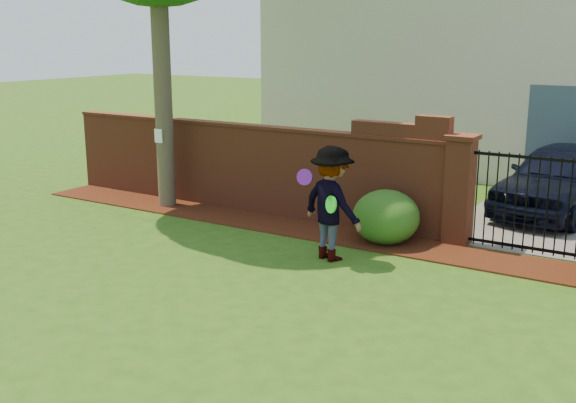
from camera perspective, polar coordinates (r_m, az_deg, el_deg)
The scene contains 13 objects.
ground at distance 9.88m, azimuth -7.35°, elevation -7.16°, with size 80.00×80.00×0.01m, color #2C5214.
mulch_bed at distance 12.97m, azimuth -1.33°, elevation -1.86°, with size 11.10×1.08×0.03m, color #37150A.
brick_wall at distance 13.88m, azimuth -3.53°, elevation 3.01°, with size 8.70×0.31×2.16m.
pillar_left at distance 11.93m, azimuth 14.04°, elevation 1.00°, with size 0.50×0.50×1.88m.
iron_gate at distance 11.68m, azimuth 19.14°, elevation -0.14°, with size 1.78×0.03×1.60m.
driveway at distance 15.70m, azimuth 22.22°, elevation -0.18°, with size 3.20×8.00×0.01m, color slate.
house at distance 19.73m, azimuth 17.88°, elevation 12.09°, with size 12.40×6.40×6.30m.
car at distance 14.51m, azimuth 21.33°, elevation 1.67°, with size 1.66×4.13×1.41m, color black.
paper_notice at distance 14.17m, azimuth -10.71°, elevation 5.37°, with size 0.20×0.01×0.28m, color white.
shrub_left at distance 11.82m, azimuth 8.14°, elevation -1.28°, with size 1.14×1.14×0.94m, color #1D5419.
man at distance 10.78m, azimuth 3.49°, elevation -0.20°, with size 1.18×0.68×1.82m, color gray.
frisbee_purple at distance 10.77m, azimuth 1.39°, elevation 2.05°, with size 0.26×0.26×0.02m, color purple.
frisbee_green at distance 10.45m, azimuth 3.60°, elevation -0.25°, with size 0.27×0.27×0.03m, color green.
Camera 1 is at (5.89, -7.12, 3.49)m, focal length 42.87 mm.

